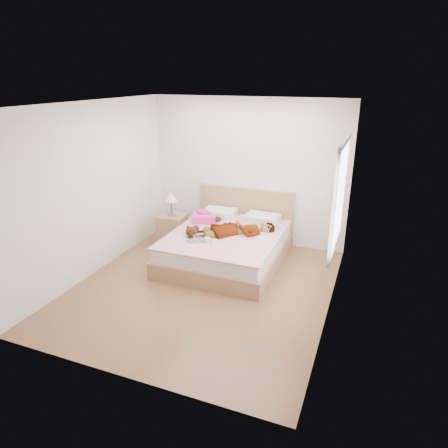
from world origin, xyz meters
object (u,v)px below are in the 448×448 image
at_px(coffee_mug, 207,240).
at_px(magazine, 199,240).
at_px(phone, 213,212).
at_px(woman, 232,227).
at_px(bed, 228,244).
at_px(towel, 204,217).
at_px(nightstand, 172,227).
at_px(plush_toy, 192,231).

bearing_deg(coffee_mug, magazine, 165.00).
bearing_deg(phone, woman, -70.11).
height_order(bed, magazine, bed).
relative_size(phone, magazine, 0.16).
bearing_deg(phone, coffee_mug, -104.24).
relative_size(towel, coffee_mug, 4.28).
distance_m(bed, coffee_mug, 0.65).
relative_size(bed, magazine, 3.85).
xyz_separation_m(woman, phone, (-0.50, 0.40, 0.07)).
bearing_deg(phone, magazine, -113.74).
bearing_deg(towel, phone, 20.00).
height_order(bed, towel, bed).
height_order(woman, phone, woman).
height_order(phone, towel, towel).
bearing_deg(magazine, towel, 108.83).
relative_size(woman, nightstand, 1.47).
bearing_deg(nightstand, woman, -12.10).
bearing_deg(nightstand, magazine, -40.21).
distance_m(phone, coffee_mug, 0.97).
relative_size(phone, bed, 0.04).
bearing_deg(towel, bed, -26.94).
xyz_separation_m(bed, nightstand, (-1.17, 0.22, 0.06)).
distance_m(bed, plush_toy, 0.68).
height_order(coffee_mug, plush_toy, plush_toy).
height_order(woman, coffee_mug, woman).
bearing_deg(plush_toy, towel, 97.78).
bearing_deg(coffee_mug, plush_toy, 150.86).
distance_m(coffee_mug, plush_toy, 0.41).
bearing_deg(bed, coffee_mug, -102.05).
distance_m(phone, magazine, 0.90).
xyz_separation_m(bed, coffee_mug, (-0.12, -0.57, 0.28)).
distance_m(woman, towel, 0.74).
distance_m(woman, bed, 0.35).
xyz_separation_m(woman, towel, (-0.66, 0.34, -0.02)).
relative_size(woman, towel, 2.98).
distance_m(bed, magazine, 0.65).
distance_m(bed, nightstand, 1.19).
relative_size(woman, bed, 0.71).
xyz_separation_m(coffee_mug, plush_toy, (-0.35, 0.20, 0.03)).
bearing_deg(plush_toy, magazine, -39.16).
distance_m(phone, nightstand, 0.85).
distance_m(towel, magazine, 0.86).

